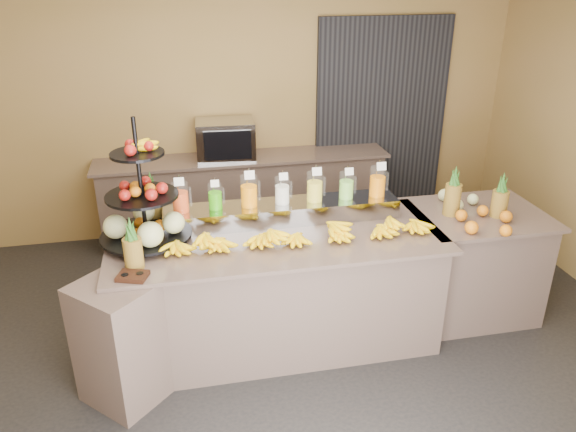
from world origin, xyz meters
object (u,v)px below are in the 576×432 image
object	(u,v)px
pitcher_tray	(282,212)
oven_warmer	(225,139)
right_fruit_pile	(480,211)
banana_heap	(300,232)
fruit_stand	(150,211)
condiment_caddy	(133,276)

from	to	relation	value
pitcher_tray	oven_warmer	distance (m)	1.70
right_fruit_pile	banana_heap	bearing A→B (deg)	-178.32
fruit_stand	banana_heap	bearing A→B (deg)	4.21
banana_heap	oven_warmer	distance (m)	2.07
oven_warmer	banana_heap	bearing A→B (deg)	-77.53
condiment_caddy	right_fruit_pile	world-z (taller)	right_fruit_pile
fruit_stand	condiment_caddy	bearing A→B (deg)	-87.90
banana_heap	right_fruit_pile	distance (m)	1.46
banana_heap	oven_warmer	world-z (taller)	oven_warmer
banana_heap	right_fruit_pile	bearing A→B (deg)	1.68
pitcher_tray	banana_heap	xyz separation A→B (m)	(0.06, -0.37, -0.00)
banana_heap	right_fruit_pile	xyz separation A→B (m)	(1.46, 0.04, 0.01)
pitcher_tray	banana_heap	size ratio (longest dim) A/B	0.92
banana_heap	fruit_stand	size ratio (longest dim) A/B	2.16
banana_heap	fruit_stand	bearing A→B (deg)	168.52
pitcher_tray	oven_warmer	xyz separation A→B (m)	(-0.27, 1.67, 0.12)
fruit_stand	pitcher_tray	bearing A→B (deg)	24.35
right_fruit_pile	oven_warmer	xyz separation A→B (m)	(-1.79, 1.99, 0.12)
pitcher_tray	fruit_stand	size ratio (longest dim) A/B	1.98
condiment_caddy	fruit_stand	bearing A→B (deg)	76.41
banana_heap	fruit_stand	xyz separation A→B (m)	(-1.06, 0.21, 0.17)
condiment_caddy	oven_warmer	xyz separation A→B (m)	(0.86, 2.35, 0.18)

